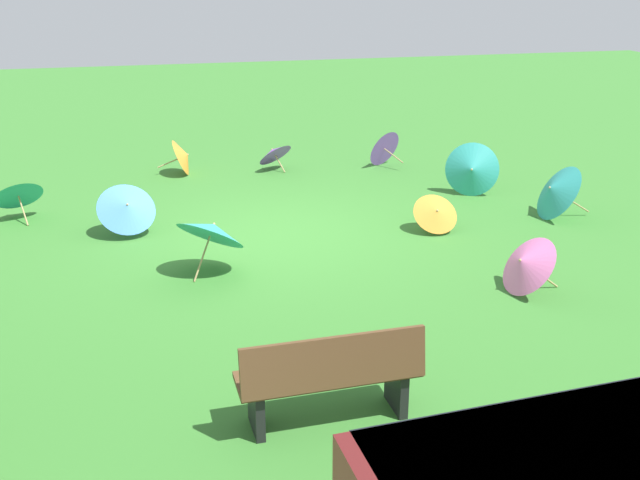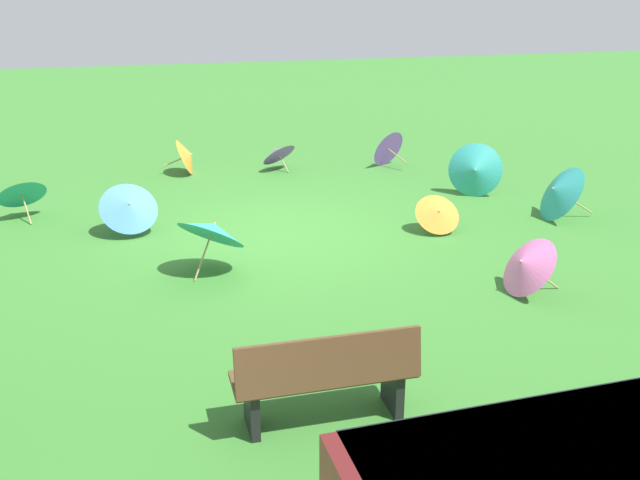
# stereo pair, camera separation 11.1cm
# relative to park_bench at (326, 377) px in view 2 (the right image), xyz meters

# --- Properties ---
(ground) EXTENTS (40.00, 40.00, 0.00)m
(ground) POSITION_rel_park_bench_xyz_m (-0.42, -4.85, -0.47)
(ground) COLOR #387A2D
(park_bench) EXTENTS (1.61, 0.53, 0.90)m
(park_bench) POSITION_rel_park_bench_xyz_m (0.00, 0.00, 0.00)
(park_bench) COLOR brown
(park_bench) RESTS_ON ground
(parasol_purple_0) EXTENTS (0.90, 0.87, 0.62)m
(parasol_purple_0) POSITION_rel_park_bench_xyz_m (-1.05, -8.43, -0.12)
(parasol_purple_0) COLOR tan
(parasol_purple_0) RESTS_ON ground
(parasol_teal_0) EXTENTS (1.01, 0.96, 0.94)m
(parasol_teal_0) POSITION_rel_park_bench_xyz_m (-4.04, -5.96, 0.00)
(parasol_teal_0) COLOR tan
(parasol_teal_0) RESTS_ON ground
(parasol_pink_0) EXTENTS (0.84, 0.84, 0.76)m
(parasol_pink_0) POSITION_rel_park_bench_xyz_m (-2.96, -2.10, -0.08)
(parasol_pink_0) COLOR tan
(parasol_pink_0) RESTS_ON ground
(parasol_teal_1) EXTENTS (0.94, 0.88, 0.76)m
(parasol_teal_1) POSITION_rel_park_bench_xyz_m (3.35, -6.51, -0.02)
(parasol_teal_1) COLOR tan
(parasol_teal_1) RESTS_ON ground
(parasol_teal_2) EXTENTS (1.22, 1.22, 0.90)m
(parasol_teal_2) POSITION_rel_park_bench_xyz_m (0.62, -3.65, 0.11)
(parasol_teal_2) COLOR tan
(parasol_teal_2) RESTS_ON ground
(parasol_orange_0) EXTENTS (0.68, 0.57, 0.57)m
(parasol_orange_0) POSITION_rel_park_bench_xyz_m (-2.76, -4.39, -0.16)
(parasol_orange_0) COLOR tan
(parasol_orange_0) RESTS_ON ground
(parasol_purple_2) EXTENTS (0.85, 0.84, 0.75)m
(parasol_purple_2) POSITION_rel_park_bench_xyz_m (-3.19, -8.24, -0.09)
(parasol_purple_2) COLOR tan
(parasol_purple_2) RESTS_ON ground
(parasol_orange_1) EXTENTS (0.75, 0.75, 0.71)m
(parasol_orange_1) POSITION_rel_park_bench_xyz_m (0.64, -8.52, -0.11)
(parasol_orange_1) COLOR tan
(parasol_orange_1) RESTS_ON ground
(parasol_teal_4) EXTENTS (1.00, 0.99, 0.90)m
(parasol_teal_4) POSITION_rel_park_bench_xyz_m (-4.79, -4.56, -0.02)
(parasol_teal_4) COLOR tan
(parasol_teal_4) RESTS_ON ground
(parasol_blue_0) EXTENTS (0.99, 0.89, 0.79)m
(parasol_blue_0) POSITION_rel_park_bench_xyz_m (1.69, -5.33, -0.03)
(parasol_blue_0) COLOR tan
(parasol_blue_0) RESTS_ON ground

